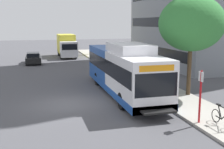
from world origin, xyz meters
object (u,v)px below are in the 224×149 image
Objects in this scene: transit_bus at (123,70)px; parked_car_far_lane at (33,58)px; street_tree_near_stop at (191,24)px; box_truck_background at (67,45)px; bicycle_parked at (223,117)px; bus_stop_sign_pole at (200,93)px.

parked_car_far_lane is (-6.15, 17.39, -1.04)m from transit_bus.
street_tree_near_stop reaches higher than box_truck_background.
street_tree_near_stop is (4.08, -1.92, 3.21)m from transit_bus.
parked_car_far_lane reaches higher than bicycle_parked.
bicycle_parked is 0.27× the size of street_tree_near_stop.
bus_stop_sign_pole is (1.75, -6.98, -0.05)m from transit_bus.
street_tree_near_stop is (2.33, 5.06, 3.27)m from bus_stop_sign_pole.
transit_bus reaches higher than box_truck_background.
street_tree_near_stop is at bearing -62.09° from parked_car_far_lane.
transit_bus is 8.21m from bicycle_parked.
street_tree_near_stop reaches higher than transit_bus.
street_tree_near_stop is 1.47× the size of parked_car_far_lane.
parked_car_far_lane is at bearing -129.42° from box_truck_background.
street_tree_near_stop is 22.26m from parked_car_far_lane.
bicycle_parked is at bearing -82.72° from box_truck_background.
parked_car_far_lane is 7.58m from box_truck_background.
bus_stop_sign_pole is 6.46m from street_tree_near_stop.
bus_stop_sign_pole is at bearing 137.93° from bicycle_parked.
transit_bus is 4.71× the size of bus_stop_sign_pole.
parked_car_far_lane is at bearing 109.48° from transit_bus.
bicycle_parked is 0.25× the size of box_truck_background.
box_truck_background is (4.76, 5.79, 1.08)m from parked_car_far_lane.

